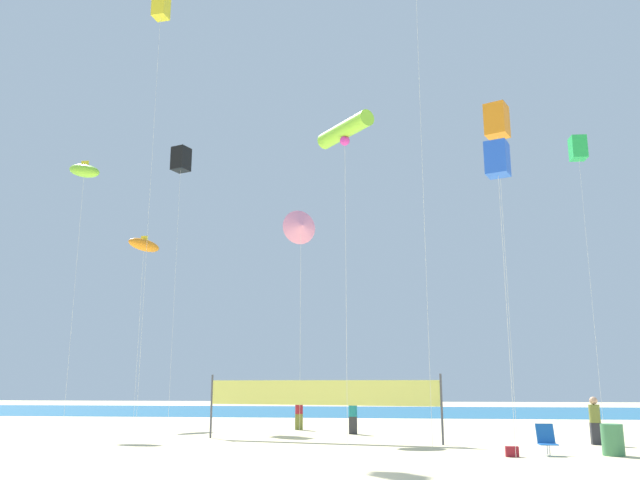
{
  "coord_description": "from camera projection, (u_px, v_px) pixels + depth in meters",
  "views": [
    {
      "loc": [
        2.55,
        -15.8,
        2.08
      ],
      "look_at": [
        -0.28,
        9.09,
        7.65
      ],
      "focal_mm": 36.18,
      "sensor_mm": 36.0,
      "label": 1
    }
  ],
  "objects": [
    {
      "name": "kite_orange_box",
      "position": [
        497.0,
        121.0,
        27.19
      ],
      "size": [
        1.17,
        1.17,
        13.59
      ],
      "color": "silver",
      "rests_on": "ground"
    },
    {
      "name": "kite_green_box",
      "position": [
        578.0,
        149.0,
        33.86
      ],
      "size": [
        0.8,
        0.8,
        14.76
      ],
      "color": "silver",
      "rests_on": "ground"
    },
    {
      "name": "kite_pink_delta",
      "position": [
        301.0,
        226.0,
        28.38
      ],
      "size": [
        1.58,
        1.15,
        9.6
      ],
      "color": "silver",
      "rests_on": "ground"
    },
    {
      "name": "volleyball_net",
      "position": [
        320.0,
        395.0,
        23.85
      ],
      "size": [
        8.83,
        2.05,
        2.4
      ],
      "color": "#4C4C51",
      "rests_on": "ground"
    },
    {
      "name": "folding_beach_chair",
      "position": [
        547.0,
        439.0,
        19.07
      ],
      "size": [
        0.52,
        0.65,
        0.89
      ],
      "rotation": [
        0.0,
        0.0,
        -0.0
      ],
      "color": "#1959B2",
      "rests_on": "ground"
    },
    {
      "name": "kite_lime_inflatable",
      "position": [
        84.0,
        171.0,
        33.53
      ],
      "size": [
        2.16,
        1.17,
        13.44
      ],
      "color": "silver",
      "rests_on": "ground"
    },
    {
      "name": "ground_plane",
      "position": [
        288.0,
        473.0,
        15.16
      ],
      "size": [
        120.0,
        120.0,
        0.0
      ],
      "primitive_type": "plane",
      "color": "beige"
    },
    {
      "name": "beachgoer_olive_shirt",
      "position": [
        595.0,
        419.0,
        22.36
      ],
      "size": [
        0.37,
        0.37,
        1.61
      ],
      "rotation": [
        0.0,
        0.0,
        0.44
      ],
      "color": "#2D2D33",
      "rests_on": "ground"
    },
    {
      "name": "kite_yellow_box",
      "position": [
        161.0,
        8.0,
        33.9
      ],
      "size": [
        0.84,
        0.84,
        21.99
      ],
      "color": "silver",
      "rests_on": "ground"
    },
    {
      "name": "kite_black_box",
      "position": [
        181.0,
        159.0,
        38.68
      ],
      "size": [
        1.16,
        1.16,
        15.93
      ],
      "color": "silver",
      "rests_on": "ground"
    },
    {
      "name": "kite_blue_box",
      "position": [
        497.0,
        160.0,
        19.92
      ],
      "size": [
        0.86,
        0.86,
        9.38
      ],
      "color": "silver",
      "rests_on": "ground"
    },
    {
      "name": "beachgoer_maroon_shirt",
      "position": [
        299.0,
        411.0,
        29.43
      ],
      "size": [
        0.35,
        0.35,
        1.53
      ],
      "rotation": [
        0.0,
        0.0,
        0.88
      ],
      "color": "olive",
      "rests_on": "ground"
    },
    {
      "name": "trash_barrel",
      "position": [
        613.0,
        440.0,
        18.93
      ],
      "size": [
        0.63,
        0.63,
        0.9
      ],
      "primitive_type": "cylinder",
      "color": "#3F7F4C",
      "rests_on": "ground"
    },
    {
      "name": "kite_lime_tube",
      "position": [
        345.0,
        131.0,
        21.55
      ],
      "size": [
        2.02,
        2.29,
        10.63
      ],
      "color": "silver",
      "rests_on": "ground"
    },
    {
      "name": "kite_orange_inflatable",
      "position": [
        144.0,
        245.0,
        35.77
      ],
      "size": [
        1.74,
        1.94,
        10.08
      ],
      "color": "silver",
      "rests_on": "ground"
    },
    {
      "name": "beach_handbag",
      "position": [
        512.0,
        452.0,
        18.56
      ],
      "size": [
        0.37,
        0.18,
        0.29
      ],
      "primitive_type": "cube",
      "color": "maroon",
      "rests_on": "ground"
    },
    {
      "name": "beachgoer_teal_shirt",
      "position": [
        353.0,
        414.0,
        26.94
      ],
      "size": [
        0.35,
        0.35,
        1.55
      ],
      "rotation": [
        0.0,
        0.0,
        0.64
      ],
      "color": "#2D2D33",
      "rests_on": "ground"
    },
    {
      "name": "ocean_band",
      "position": [
        362.0,
        411.0,
        48.56
      ],
      "size": [
        120.0,
        20.0,
        0.01
      ],
      "primitive_type": "cube",
      "color": "#1E6B99",
      "rests_on": "ground"
    }
  ]
}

